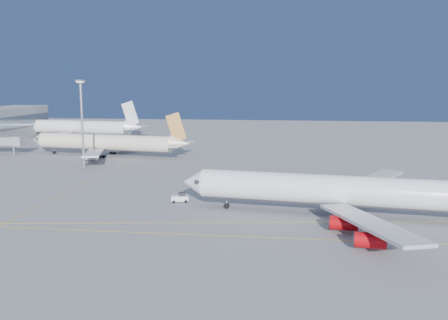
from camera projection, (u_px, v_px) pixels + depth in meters
ground at (220, 214)px, 101.43m from camera, size 500.00×500.00×0.00m
taxiway_lines at (158, 205)px, 109.48m from camera, size 118.86×140.00×0.02m
airliner_virgin at (349, 191)px, 98.94m from camera, size 69.29×61.75×17.11m
airliner_etihad at (108, 143)px, 179.06m from camera, size 63.03×57.67×16.48m
airliner_third at (76, 127)px, 233.95m from camera, size 67.79×62.02×18.19m
pushback_tug at (180, 198)px, 111.70m from camera, size 4.22×3.17×2.16m
light_mast at (82, 116)px, 154.90m from camera, size 2.36×2.36×27.25m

